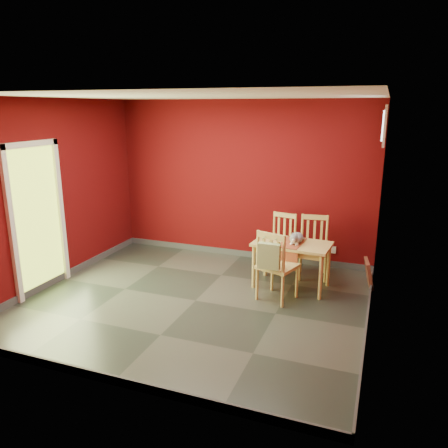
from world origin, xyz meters
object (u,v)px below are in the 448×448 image
(dining_table, at_px, (292,248))
(tote_bag, at_px, (269,256))
(chair_far_right, at_px, (314,246))
(chair_far_left, at_px, (281,242))
(cat, at_px, (297,236))
(picture_frame, at_px, (369,273))
(chair_near, at_px, (276,265))

(dining_table, bearing_deg, tote_bag, -101.35)
(chair_far_right, bearing_deg, chair_far_left, 169.63)
(dining_table, height_order, tote_bag, tote_bag)
(cat, distance_m, picture_frame, 1.23)
(dining_table, height_order, chair_near, chair_near)
(chair_near, relative_size, cat, 2.49)
(chair_near, bearing_deg, picture_frame, 38.58)
(chair_far_right, relative_size, picture_frame, 2.31)
(chair_near, height_order, picture_frame, chair_near)
(chair_far_left, height_order, picture_frame, chair_far_left)
(chair_far_right, height_order, cat, chair_far_right)
(cat, bearing_deg, picture_frame, 31.10)
(dining_table, xyz_separation_m, chair_near, (-0.11, -0.52, -0.09))
(dining_table, bearing_deg, picture_frame, 21.29)
(tote_bag, bearing_deg, cat, 75.58)
(chair_far_left, relative_size, picture_frame, 2.23)
(chair_far_left, relative_size, chair_near, 0.93)
(chair_near, bearing_deg, chair_far_left, 100.18)
(tote_bag, relative_size, cat, 1.04)
(dining_table, height_order, chair_far_left, chair_far_left)
(tote_bag, xyz_separation_m, picture_frame, (1.22, 1.16, -0.50))
(chair_far_left, xyz_separation_m, cat, (0.37, -0.61, 0.31))
(chair_far_right, height_order, chair_near, chair_near)
(chair_near, distance_m, cat, 0.64)
(chair_near, bearing_deg, chair_far_right, 72.63)
(cat, bearing_deg, dining_table, -134.25)
(chair_far_right, distance_m, picture_frame, 0.90)
(chair_far_right, relative_size, cat, 2.39)
(dining_table, relative_size, picture_frame, 2.72)
(chair_far_left, xyz_separation_m, tote_bag, (0.17, -1.39, 0.23))
(chair_far_left, bearing_deg, tote_bag, -83.21)
(chair_near, xyz_separation_m, tote_bag, (-0.04, -0.22, 0.19))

